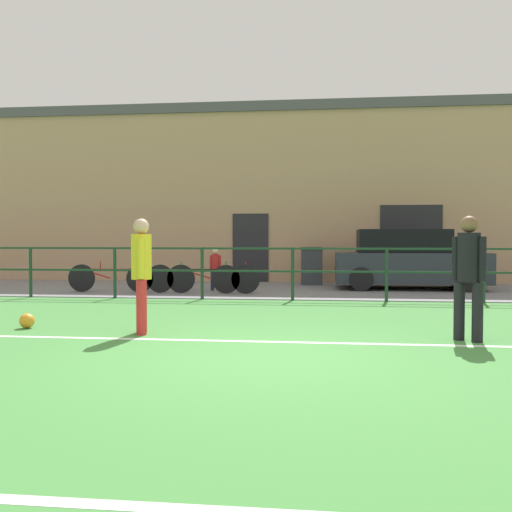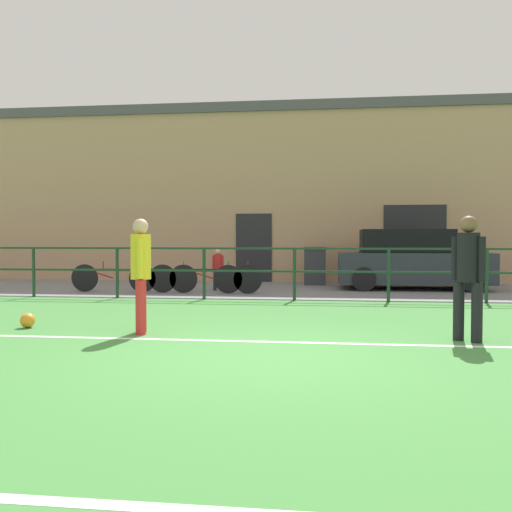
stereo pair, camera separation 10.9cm
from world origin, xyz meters
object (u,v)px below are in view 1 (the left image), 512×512
at_px(player_striker, 141,268).
at_px(spectator_child, 215,267).
at_px(soccer_ball_match, 27,321).
at_px(bicycle_parked_0, 193,278).
at_px(bicycle_parked_3, 110,278).
at_px(player_goalkeeper, 469,270).
at_px(bicycle_parked_4, 213,278).
at_px(trash_bin_0, 312,266).
at_px(parked_car_red, 408,261).

bearing_deg(player_striker, spectator_child, 165.93).
xyz_separation_m(player_striker, soccer_ball_match, (-1.87, 0.27, -0.81)).
height_order(bicycle_parked_0, bicycle_parked_3, bicycle_parked_0).
xyz_separation_m(player_goalkeeper, player_striker, (-4.46, 0.08, -0.01)).
xyz_separation_m(spectator_child, bicycle_parked_0, (-0.42, -0.74, -0.25)).
distance_m(spectator_child, bicycle_parked_4, 0.79).
relative_size(soccer_ball_match, bicycle_parked_3, 0.10).
xyz_separation_m(bicycle_parked_3, trash_bin_0, (4.90, 2.90, 0.19)).
bearing_deg(soccer_ball_match, parked_car_red, 48.09).
distance_m(player_striker, trash_bin_0, 9.00).
bearing_deg(spectator_child, player_goalkeeper, 124.68).
height_order(spectator_child, bicycle_parked_3, spectator_child).
bearing_deg(soccer_ball_match, trash_bin_0, 64.08).
relative_size(parked_car_red, bicycle_parked_4, 1.70).
bearing_deg(player_striker, trash_bin_0, 150.07).
height_order(bicycle_parked_0, trash_bin_0, trash_bin_0).
relative_size(bicycle_parked_3, bicycle_parked_4, 0.96).
xyz_separation_m(parked_car_red, trash_bin_0, (-2.54, 1.04, -0.20)).
height_order(soccer_ball_match, spectator_child, spectator_child).
distance_m(player_striker, bicycle_parked_3, 6.41).
bearing_deg(trash_bin_0, bicycle_parked_3, -149.34).
xyz_separation_m(player_goalkeeper, spectator_child, (-4.62, 6.63, -0.31)).
bearing_deg(player_goalkeeper, bicycle_parked_3, 176.24).
relative_size(player_goalkeeper, bicycle_parked_3, 0.76).
relative_size(bicycle_parked_3, trash_bin_0, 2.02).
distance_m(spectator_child, bicycle_parked_0, 0.89).
bearing_deg(parked_car_red, spectator_child, -167.27).
distance_m(spectator_child, bicycle_parked_3, 2.61).
xyz_separation_m(player_striker, spectator_child, (-0.17, 6.55, -0.30)).
xyz_separation_m(bicycle_parked_4, trash_bin_0, (2.33, 2.90, 0.18)).
xyz_separation_m(player_striker, parked_car_red, (4.77, 7.67, -0.17)).
height_order(player_goalkeeper, spectator_child, player_goalkeeper).
relative_size(player_striker, bicycle_parked_4, 0.72).
bearing_deg(trash_bin_0, bicycle_parked_0, -134.24).
distance_m(player_goalkeeper, bicycle_parked_4, 7.46).
bearing_deg(trash_bin_0, bicycle_parked_4, -128.73).
xyz_separation_m(player_goalkeeper, bicycle_parked_0, (-5.05, 5.89, -0.56)).
distance_m(player_striker, parked_car_red, 9.03).
relative_size(bicycle_parked_0, bicycle_parked_3, 1.07).
relative_size(parked_car_red, bicycle_parked_3, 1.78).
xyz_separation_m(bicycle_parked_0, bicycle_parked_3, (-2.07, 0.00, -0.00)).
xyz_separation_m(parked_car_red, bicycle_parked_3, (-7.44, -1.86, -0.39)).
xyz_separation_m(soccer_ball_match, trash_bin_0, (4.10, 8.44, 0.45)).
relative_size(spectator_child, bicycle_parked_0, 0.46).
distance_m(player_striker, spectator_child, 6.56).
height_order(player_goalkeeper, bicycle_parked_0, player_goalkeeper).
xyz_separation_m(spectator_child, trash_bin_0, (2.40, 2.16, -0.07)).
xyz_separation_m(player_goalkeeper, parked_car_red, (0.32, 7.75, -0.18)).
distance_m(spectator_child, trash_bin_0, 3.23).
bearing_deg(player_striker, bicycle_parked_4, 165.38).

